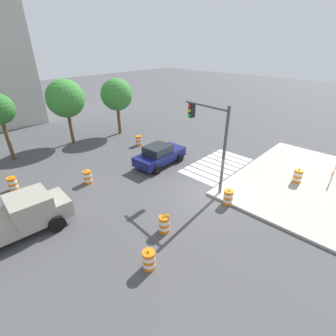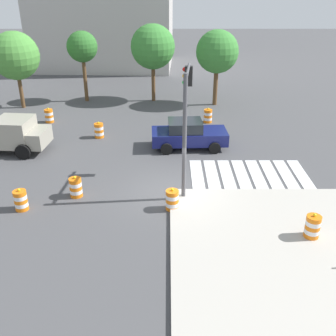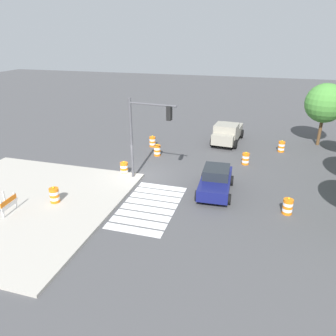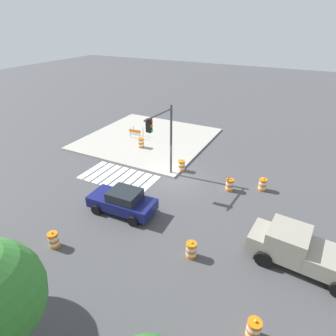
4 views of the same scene
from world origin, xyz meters
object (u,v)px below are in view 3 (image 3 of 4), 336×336
object	(u,v)px
traffic_barrel_median_near	(157,150)
traffic_barrel_far_curb	(153,142)
construction_barricade	(6,203)
traffic_barrel_on_sidewalk	(54,195)
sports_car	(216,180)
street_tree_streetside_far	(325,103)
traffic_barrel_lane_center	(281,147)
traffic_barrel_median_far	(246,159)
traffic_light_pole	(147,126)
traffic_barrel_near_corner	(124,168)
traffic_barrel_crosswalk_end	(288,206)
pickup_truck	(227,133)

from	to	relation	value
traffic_barrel_median_near	traffic_barrel_far_curb	distance (m)	2.39
construction_barricade	traffic_barrel_on_sidewalk	bearing A→B (deg)	134.32
sports_car	street_tree_streetside_far	distance (m)	14.60
traffic_barrel_lane_center	traffic_barrel_median_far	bearing A→B (deg)	-36.02
traffic_barrel_lane_center	traffic_light_pole	distance (m)	13.12
traffic_barrel_far_curb	sports_car	bearing A→B (deg)	42.33
traffic_barrel_near_corner	traffic_barrel_far_curb	distance (m)	6.46
traffic_barrel_median_near	traffic_barrel_on_sidewalk	world-z (taller)	traffic_barrel_on_sidewalk
traffic_barrel_median_near	traffic_barrel_crosswalk_end	bearing A→B (deg)	55.39
traffic_barrel_far_curb	traffic_light_pole	xyz separation A→B (m)	(7.06, 2.06, 3.46)
traffic_barrel_crosswalk_end	traffic_barrel_on_sidewalk	xyz separation A→B (m)	(2.73, -13.25, 0.15)
pickup_truck	traffic_barrel_lane_center	size ratio (longest dim) A/B	5.20
traffic_barrel_crosswalk_end	traffic_barrel_on_sidewalk	distance (m)	13.53
traffic_barrel_median_near	traffic_barrel_on_sidewalk	bearing A→B (deg)	-18.91
pickup_truck	traffic_barrel_near_corner	size ratio (longest dim) A/B	5.20
traffic_barrel_median_far	traffic_barrel_far_curb	distance (m)	8.57
pickup_truck	traffic_barrel_far_curb	world-z (taller)	pickup_truck
sports_car	traffic_barrel_crosswalk_end	size ratio (longest dim) A/B	4.29
traffic_barrel_far_curb	traffic_barrel_on_sidewalk	size ratio (longest dim) A/B	1.00
sports_car	traffic_barrel_median_far	distance (m)	5.64
traffic_barrel_median_near	street_tree_streetside_far	distance (m)	15.26
traffic_barrel_median_near	traffic_light_pole	bearing A→B (deg)	10.61
traffic_barrel_on_sidewalk	traffic_barrel_median_near	bearing A→B (deg)	161.09
traffic_barrel_near_corner	traffic_barrel_lane_center	bearing A→B (deg)	126.67
traffic_barrel_crosswalk_end	street_tree_streetside_far	distance (m)	14.42
sports_car	traffic_barrel_lane_center	world-z (taller)	sports_car
traffic_barrel_crosswalk_end	traffic_barrel_on_sidewalk	bearing A→B (deg)	-78.36
traffic_barrel_near_corner	traffic_barrel_crosswalk_end	world-z (taller)	same
traffic_barrel_near_corner	traffic_barrel_on_sidewalk	distance (m)	5.69
traffic_barrel_median_near	traffic_barrel_far_curb	xyz separation A→B (m)	(-2.11, -1.13, 0.00)
traffic_barrel_on_sidewalk	traffic_barrel_near_corner	bearing A→B (deg)	157.35
traffic_barrel_far_curb	traffic_light_pole	distance (m)	8.13
traffic_barrel_lane_center	traffic_barrel_far_curb	bearing A→B (deg)	-80.85
traffic_barrel_lane_center	street_tree_streetside_far	xyz separation A→B (m)	(-2.86, 3.29, 3.37)
street_tree_streetside_far	traffic_barrel_crosswalk_end	bearing A→B (deg)	-13.65
traffic_light_pole	street_tree_streetside_far	bearing A→B (deg)	133.49
traffic_barrel_crosswalk_end	traffic_barrel_median_near	bearing A→B (deg)	-124.61
traffic_barrel_lane_center	traffic_barrel_near_corner	bearing A→B (deg)	-53.33
traffic_barrel_lane_center	traffic_barrel_on_sidewalk	distance (m)	18.92
sports_car	traffic_barrel_lane_center	xyz separation A→B (m)	(-9.23, 4.33, -0.36)
construction_barricade	street_tree_streetside_far	bearing A→B (deg)	134.62
street_tree_streetside_far	traffic_barrel_near_corner	bearing A→B (deg)	-52.30
traffic_barrel_near_corner	traffic_barrel_median_near	world-z (taller)	same
traffic_barrel_median_far	sports_car	bearing A→B (deg)	-15.98
traffic_barrel_median_far	traffic_barrel_far_curb	bearing A→B (deg)	-103.70
traffic_barrel_far_curb	street_tree_streetside_far	xyz separation A→B (m)	(-4.65, 14.40, 3.37)
traffic_barrel_median_far	traffic_barrel_on_sidewalk	distance (m)	14.27
traffic_barrel_far_curb	traffic_barrel_median_far	bearing A→B (deg)	76.30
street_tree_streetside_far	traffic_barrel_median_far	bearing A→B (deg)	-42.26
traffic_barrel_crosswalk_end	construction_barricade	size ratio (longest dim) A/B	0.78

